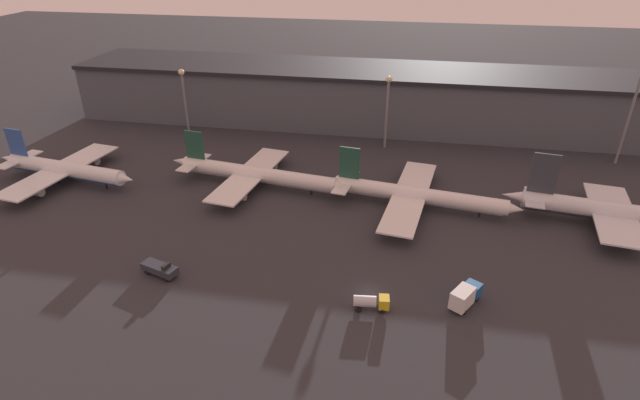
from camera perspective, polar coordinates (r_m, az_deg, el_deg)
ground at (r=88.40m, az=5.66°, el=-10.51°), size 600.00×600.00×0.00m
terminal_building at (r=162.43m, az=8.75°, el=11.47°), size 203.76×28.01×17.92m
airplane_0 at (r=139.06m, az=-27.22°, el=3.13°), size 40.48×34.38×12.31m
airplane_1 at (r=122.71m, az=-7.42°, el=2.95°), size 46.81×33.11×12.29m
airplane_2 at (r=114.20m, az=10.86°, el=0.58°), size 45.29×36.92×12.46m
airplane_3 at (r=121.46m, az=31.23°, el=-1.30°), size 48.20×28.08×14.68m
service_vehicle_1 at (r=84.09m, az=5.86°, el=-11.51°), size 6.04×2.64×2.61m
service_vehicle_2 at (r=87.41m, az=16.25°, el=-10.47°), size 5.87×7.30×3.82m
service_vehicle_3 at (r=95.73m, az=-17.82°, el=-7.48°), size 7.42×4.51×2.91m
lamp_post_0 at (r=156.84m, az=-15.29°, el=11.78°), size 1.80×1.80×20.04m
lamp_post_1 at (r=142.24m, az=7.71°, el=11.04°), size 1.80×1.80×20.81m
lamp_post_2 at (r=151.86m, az=32.27°, el=9.62°), size 1.80×1.80×27.89m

